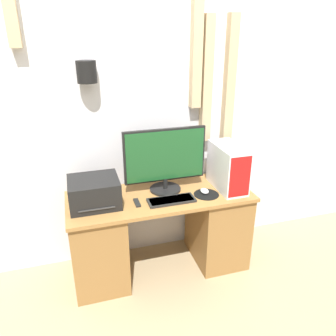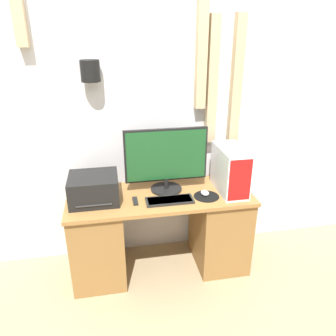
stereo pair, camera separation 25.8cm
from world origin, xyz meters
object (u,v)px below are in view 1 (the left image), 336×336
Objects in this scene: mouse at (205,191)px; computer_tower at (228,167)px; remote_control at (137,203)px; monitor at (165,158)px; printer at (94,192)px; keyboard at (171,200)px.

computer_tower is at bearing 10.92° from mouse.
computer_tower is 3.41× the size of remote_control.
monitor reaches higher than computer_tower.
mouse is 0.24× the size of printer.
printer is at bearing 164.34° from remote_control.
keyboard is 0.27m from remote_control.
mouse is 0.88m from printer.
computer_tower is 0.81m from remote_control.
mouse is at bearing 10.16° from keyboard.
computer_tower is at bearing -1.61° from printer.
printer is 0.33m from remote_control.
remote_control is at bearing -15.66° from printer.
keyboard is at bearing -12.50° from printer.
keyboard is 3.02× the size of remote_control.
keyboard is 0.31m from mouse.
keyboard is at bearing -169.52° from computer_tower.
keyboard is (-0.01, -0.21, -0.27)m from monitor.
keyboard is 0.59m from printer.
printer reaches higher than remote_control.
computer_tower reaches higher than remote_control.
computer_tower is at bearing -12.47° from monitor.
keyboard is at bearing -169.84° from mouse.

